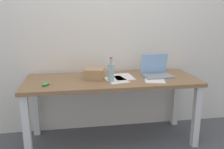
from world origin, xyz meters
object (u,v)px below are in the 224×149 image
(laptop_right, at_px, (156,71))
(beer_bottle, at_px, (111,72))
(desk, at_px, (112,87))
(computer_mouse, at_px, (46,84))
(cardboard_box, at_px, (94,74))

(laptop_right, relative_size, beer_bottle, 1.29)
(beer_bottle, bearing_deg, desk, 76.01)
(computer_mouse, bearing_deg, cardboard_box, 50.57)
(desk, bearing_deg, cardboard_box, 168.98)
(desk, bearing_deg, beer_bottle, -103.99)
(cardboard_box, bearing_deg, laptop_right, 0.70)
(beer_bottle, relative_size, computer_mouse, 2.62)
(desk, relative_size, computer_mouse, 19.04)
(desk, height_order, laptop_right, laptop_right)
(desk, bearing_deg, computer_mouse, -168.88)
(computer_mouse, distance_m, cardboard_box, 0.54)
(computer_mouse, xyz_separation_m, cardboard_box, (0.51, 0.17, 0.04))
(computer_mouse, bearing_deg, laptop_right, 40.12)
(beer_bottle, bearing_deg, laptop_right, 15.83)
(beer_bottle, xyz_separation_m, cardboard_box, (-0.16, 0.15, -0.05))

